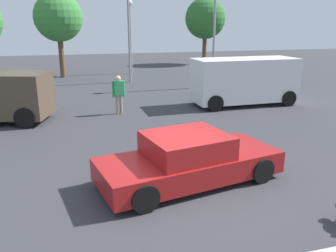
# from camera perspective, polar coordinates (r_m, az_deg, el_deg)

# --- Properties ---
(ground_plane) EXTENTS (80.00, 80.00, 0.00)m
(ground_plane) POSITION_cam_1_polar(r_m,az_deg,el_deg) (8.74, 2.36, -9.69)
(ground_plane) COLOR #38383D
(sedan_foreground) EXTENTS (4.86, 2.67, 1.27)m
(sedan_foreground) POSITION_cam_1_polar(r_m,az_deg,el_deg) (8.68, 3.44, -5.66)
(sedan_foreground) COLOR maroon
(sedan_foreground) RESTS_ON ground_plane
(van_white) EXTENTS (5.07, 2.15, 2.27)m
(van_white) POSITION_cam_1_polar(r_m,az_deg,el_deg) (17.39, 12.53, 7.43)
(van_white) COLOR white
(van_white) RESTS_ON ground_plane
(pedestrian) EXTENTS (0.57, 0.28, 1.70)m
(pedestrian) POSITION_cam_1_polar(r_m,az_deg,el_deg) (15.34, -8.18, 5.70)
(pedestrian) COLOR gray
(pedestrian) RESTS_ON ground_plane
(light_post_near) EXTENTS (0.44, 0.44, 5.63)m
(light_post_near) POSITION_cam_1_polar(r_m,az_deg,el_deg) (28.17, -6.29, 16.52)
(light_post_near) COLOR gray
(light_post_near) RESTS_ON ground_plane
(light_post_mid) EXTENTS (0.44, 0.44, 6.58)m
(light_post_mid) POSITION_cam_1_polar(r_m,az_deg,el_deg) (21.80, 7.76, 17.96)
(light_post_mid) COLOR gray
(light_post_mid) RESTS_ON ground_plane
(light_post_far) EXTENTS (0.44, 0.44, 6.65)m
(light_post_far) POSITION_cam_1_polar(r_m,az_deg,el_deg) (23.74, -6.58, 17.97)
(light_post_far) COLOR gray
(light_post_far) RESTS_ON ground_plane
(tree_back_left) EXTENTS (3.89, 3.89, 6.31)m
(tree_back_left) POSITION_cam_1_polar(r_m,az_deg,el_deg) (35.10, 6.19, 17.25)
(tree_back_left) COLOR brown
(tree_back_left) RESTS_ON ground_plane
(tree_back_center) EXTENTS (3.46, 3.46, 6.05)m
(tree_back_center) POSITION_cam_1_polar(r_m,az_deg,el_deg) (27.06, -17.70, 16.72)
(tree_back_center) COLOR brown
(tree_back_center) RESTS_ON ground_plane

